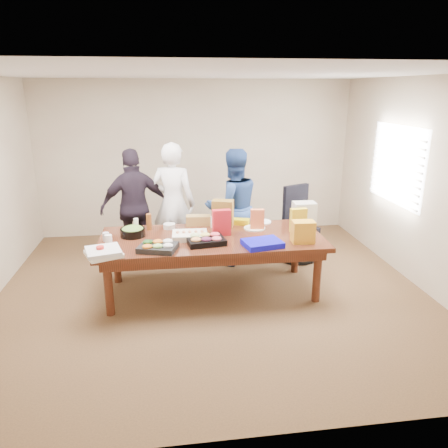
{
  "coord_description": "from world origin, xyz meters",
  "views": [
    {
      "loc": [
        -0.54,
        -5.05,
        2.53
      ],
      "look_at": [
        0.17,
        0.1,
        0.88
      ],
      "focal_mm": 34.2,
      "sensor_mm": 36.0,
      "label": 1
    }
  ],
  "objects": [
    {
      "name": "window_blinds",
      "position": [
        2.68,
        0.6,
        1.5
      ],
      "size": [
        0.04,
        1.36,
        1.0
      ],
      "primitive_type": "cube",
      "color": "beige",
      "rests_on": "wall_right"
    },
    {
      "name": "ceiling",
      "position": [
        0.0,
        0.0,
        2.71
      ],
      "size": [
        5.5,
        5.0,
        0.02
      ],
      "primitive_type": "cube",
      "color": "white",
      "rests_on": "wall_back"
    },
    {
      "name": "person_left",
      "position": [
        -1.02,
        1.17,
        0.86
      ],
      "size": [
        1.09,
        0.68,
        1.73
      ],
      "primitive_type": "imported",
      "rotation": [
        0.0,
        0.0,
        3.42
      ],
      "color": "black",
      "rests_on": "floor"
    },
    {
      "name": "clear_cup_a",
      "position": [
        -1.25,
        -0.1,
        0.81
      ],
      "size": [
        0.11,
        0.11,
        0.12
      ],
      "primitive_type": "cylinder",
      "rotation": [
        0.0,
        0.0,
        0.26
      ],
      "color": "white",
      "rests_on": "conference_table"
    },
    {
      "name": "mustard_bottle",
      "position": [
        0.23,
        0.29,
        0.83
      ],
      "size": [
        0.07,
        0.07,
        0.17
      ],
      "primitive_type": "cylinder",
      "rotation": [
        0.0,
        0.0,
        -0.29
      ],
      "color": "yellow",
      "rests_on": "conference_table"
    },
    {
      "name": "kraft_bag",
      "position": [
        0.2,
        0.41,
        0.93
      ],
      "size": [
        0.31,
        0.24,
        0.36
      ],
      "primitive_type": "cube",
      "rotation": [
        0.0,
        0.0,
        -0.31
      ],
      "color": "brown",
      "rests_on": "conference_table"
    },
    {
      "name": "clear_cup_b",
      "position": [
        -1.3,
        0.03,
        0.8
      ],
      "size": [
        0.08,
        0.08,
        0.11
      ],
      "primitive_type": "cylinder",
      "rotation": [
        0.0,
        0.0,
        -0.04
      ],
      "color": "silver",
      "rests_on": "conference_table"
    },
    {
      "name": "red_cup",
      "position": [
        -1.3,
        -0.47,
        0.81
      ],
      "size": [
        0.1,
        0.1,
        0.11
      ],
      "primitive_type": "cylinder",
      "rotation": [
        0.0,
        0.0,
        0.2
      ],
      "color": "red",
      "rests_on": "conference_table"
    },
    {
      "name": "chip_bag_blue",
      "position": [
        0.56,
        -0.4,
        0.78
      ],
      "size": [
        0.5,
        0.41,
        0.07
      ],
      "primitive_type": "cube",
      "rotation": [
        0.0,
        0.0,
        0.2
      ],
      "color": "#0E0CC4",
      "rests_on": "conference_table"
    },
    {
      "name": "grocery_bag_white",
      "position": [
        1.3,
        0.32,
        0.91
      ],
      "size": [
        0.3,
        0.22,
        0.32
      ],
      "primitive_type": "cube",
      "rotation": [
        0.0,
        0.0,
        -0.02
      ],
      "color": "silver",
      "rests_on": "conference_table"
    },
    {
      "name": "chip_bag_yellow",
      "position": [
        1.14,
        0.05,
        0.91
      ],
      "size": [
        0.22,
        0.1,
        0.31
      ],
      "primitive_type": "cube",
      "rotation": [
        0.0,
        0.0,
        0.08
      ],
      "color": "gold",
      "rests_on": "conference_table"
    },
    {
      "name": "pizza_box_lower",
      "position": [
        -1.27,
        -0.46,
        0.77
      ],
      "size": [
        0.48,
        0.48,
        0.04
      ],
      "primitive_type": "cube",
      "rotation": [
        0.0,
        0.0,
        0.39
      ],
      "color": "white",
      "rests_on": "conference_table"
    },
    {
      "name": "bread_loaf",
      "position": [
        -0.13,
        0.52,
        0.82
      ],
      "size": [
        0.34,
        0.17,
        0.13
      ],
      "primitive_type": "cube",
      "rotation": [
        0.0,
        0.0,
        -0.09
      ],
      "color": "#A17E3F",
      "rests_on": "conference_table"
    },
    {
      "name": "veggie_tray",
      "position": [
        -0.67,
        -0.37,
        0.78
      ],
      "size": [
        0.5,
        0.44,
        0.06
      ],
      "primitive_type": "cube",
      "rotation": [
        0.0,
        0.0,
        -0.3
      ],
      "color": "black",
      "rests_on": "conference_table"
    },
    {
      "name": "dip_bowl_a",
      "position": [
        0.1,
        0.4,
        0.78
      ],
      "size": [
        0.17,
        0.17,
        0.06
      ],
      "primitive_type": "cylinder",
      "rotation": [
        0.0,
        0.0,
        -0.29
      ],
      "color": "beige",
      "rests_on": "conference_table"
    },
    {
      "name": "mayo_jar",
      "position": [
        0.08,
        0.39,
        0.83
      ],
      "size": [
        0.1,
        0.1,
        0.15
      ],
      "primitive_type": "cylinder",
      "rotation": [
        0.0,
        0.0,
        0.03
      ],
      "color": "white",
      "rests_on": "conference_table"
    },
    {
      "name": "wall_front",
      "position": [
        0.0,
        -2.5,
        1.35
      ],
      "size": [
        5.5,
        0.04,
        2.7
      ],
      "primitive_type": "cube",
      "color": "beige",
      "rests_on": "floor"
    },
    {
      "name": "fruit_tray",
      "position": [
        -0.1,
        -0.22,
        0.78
      ],
      "size": [
        0.49,
        0.41,
        0.07
      ],
      "primitive_type": "cube",
      "rotation": [
        0.0,
        0.0,
        0.15
      ],
      "color": "black",
      "rests_on": "conference_table"
    },
    {
      "name": "banana_bunch",
      "position": [
        0.46,
        0.47,
        0.79
      ],
      "size": [
        0.25,
        0.19,
        0.07
      ],
      "primitive_type": "cube",
      "rotation": [
        0.0,
        0.0,
        -0.3
      ],
      "color": "#D2C108",
      "rests_on": "conference_table"
    },
    {
      "name": "plate_a",
      "position": [
        0.6,
        0.25,
        0.76
      ],
      "size": [
        0.34,
        0.34,
        0.02
      ],
      "primitive_type": "cylinder",
      "rotation": [
        0.0,
        0.0,
        0.2
      ],
      "color": "white",
      "rests_on": "conference_table"
    },
    {
      "name": "wall_right",
      "position": [
        2.75,
        0.0,
        1.35
      ],
      "size": [
        0.04,
        5.0,
        2.7
      ],
      "primitive_type": "cube",
      "color": "beige",
      "rests_on": "floor"
    },
    {
      "name": "chip_bag_orange",
      "position": [
        0.63,
        0.21,
        0.89
      ],
      "size": [
        0.19,
        0.1,
        0.28
      ],
      "primitive_type": "cube",
      "rotation": [
        0.0,
        0.0,
        -0.14
      ],
      "color": "orange",
      "rests_on": "conference_table"
    },
    {
      "name": "pizza_box_upper",
      "position": [
        -1.27,
        -0.48,
        0.81
      ],
      "size": [
        0.45,
        0.45,
        0.04
      ],
      "primitive_type": "cube",
      "rotation": [
        0.0,
        0.0,
        0.27
      ],
      "color": "silver",
      "rests_on": "pizza_box_lower"
    },
    {
      "name": "dressing_bottle",
      "position": [
        -0.79,
        0.4,
        0.86
      ],
      "size": [
        0.08,
        0.08,
        0.22
      ],
      "primitive_type": "cylinder",
      "rotation": [
        0.0,
        0.0,
        0.14
      ],
      "color": "brown",
      "rests_on": "conference_table"
    },
    {
      "name": "window_panel",
      "position": [
        2.72,
        0.6,
        1.5
      ],
      "size": [
        0.03,
        1.4,
        1.1
      ],
      "primitive_type": "cube",
      "color": "white",
      "rests_on": "wall_right"
    },
    {
      "name": "sheet_cake",
      "position": [
        -0.28,
        -0.02,
        0.79
      ],
      "size": [
        0.45,
        0.34,
        0.08
      ],
      "primitive_type": "cube",
      "rotation": [
        0.0,
        0.0,
        -0.05
      ],
      "color": "white",
      "rests_on": "conference_table"
    },
    {
      "name": "chip_bag_red",
      "position": [
        0.13,
        0.06,
        0.92
      ],
      "size": [
        0.24,
        0.11,
        0.33
      ],
      "primitive_type": "cube",
      "rotation": [
        0.0,
        0.0,
        0.07
      ],
      "color": "red",
      "rests_on": "conference_table"
    },
    {
      "name": "conference_table",
      "position": [
        0.0,
        0.0,
        0.38
      ],
      "size": [
        2.8,
        1.2,
        0.75
      ],
      "primitive_type": "cube",
      "color": "#4C1C0F",
      "rests_on": "floor"
    },
    {
      "name": "floor",
      "position": [
        0.0,
        0.0,
        -0.01
      ],
      "size": [
        5.5,
        5.0,
        0.02
      ],
      "primitive_type": "cube",
      "color": "#47301E",
      "rests_on": "ground"
    },
    {
      "name": "office_chair",
      "position": [
        1.42,
        0.9,
        0.54
      ],
      "size": [
        0.73,
        0.73,
        1.09
      ],
      "primitive_type": "cube",
      "rotation": [
        0.0,
        0.0,
        0.43
      ],
      "color": "black",
      "rests_on": "floor"
    },
    {
      "name": "salad_bowl",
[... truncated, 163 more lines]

